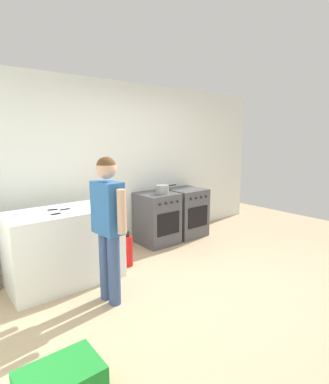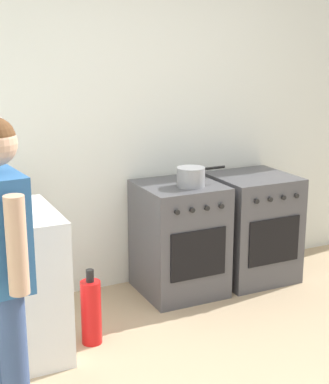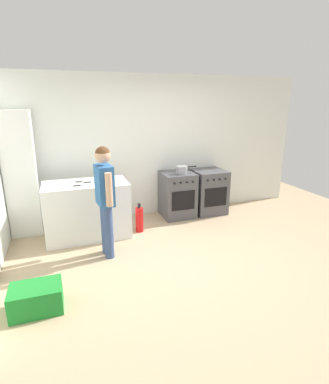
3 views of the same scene
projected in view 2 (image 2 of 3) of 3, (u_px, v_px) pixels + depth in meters
name	position (u px, v px, depth m)	size (l,w,h in m)	color
back_wall	(116.00, 120.00, 4.41)	(6.00, 0.10, 2.60)	silver
oven_left	(179.00, 238.00, 4.46)	(0.59, 0.62, 0.85)	#4C4C51
oven_right	(252.00, 227.00, 4.73)	(0.60, 0.62, 0.85)	#4C4C51
pot	(191.00, 177.00, 4.27)	(0.39, 0.21, 0.14)	gray
person	(2.00, 255.00, 2.72)	(0.23, 0.57, 1.56)	#384C7A
fire_extinguisher	(91.00, 311.00, 3.73)	(0.13, 0.13, 0.50)	red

